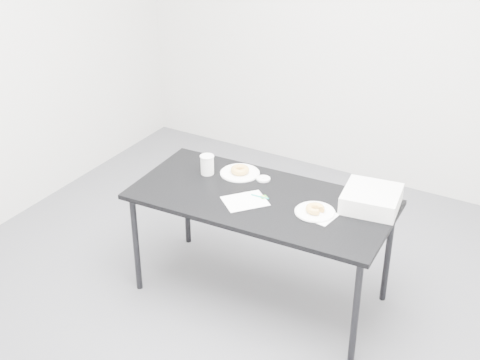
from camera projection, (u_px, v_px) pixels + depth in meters
The scene contains 14 objects.
floor at pixel (235, 300), 4.27m from camera, with size 4.00×4.00×0.00m, color #525257.
wall_back at pixel (366, 19), 5.15m from camera, with size 4.00×0.02×2.70m, color silver.
table at pixel (261, 205), 4.02m from camera, with size 1.60×0.81×0.71m.
scorecard at pixel (245, 201), 3.95m from camera, with size 0.20×0.25×0.00m, color white.
logo_patch at pixel (264, 197), 3.99m from camera, with size 0.04×0.04×0.00m, color green.
pen at pixel (260, 197), 3.99m from camera, with size 0.01×0.01×0.12m, color #0D9888.
napkin at pixel (320, 216), 3.81m from camera, with size 0.16×0.16×0.00m, color white.
plate_near at pixel (315, 212), 3.83m from camera, with size 0.23×0.23×0.01m, color white.
donut_near at pixel (315, 209), 3.82m from camera, with size 0.11×0.11×0.04m, color gold.
plate_far at pixel (240, 173), 4.26m from camera, with size 0.25×0.25×0.01m, color white.
donut_far at pixel (240, 170), 4.25m from camera, with size 0.12×0.12×0.04m, color gold.
coffee_cup at pixel (207, 165), 4.23m from camera, with size 0.08×0.08×0.13m, color silver.
cup_lid at pixel (263, 179), 4.19m from camera, with size 0.09×0.09×0.01m, color white.
bakery_box at pixel (371, 199), 3.87m from camera, with size 0.32×0.32×0.11m, color white.
Camera 1 is at (1.72, -2.92, 2.71)m, focal length 50.00 mm.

